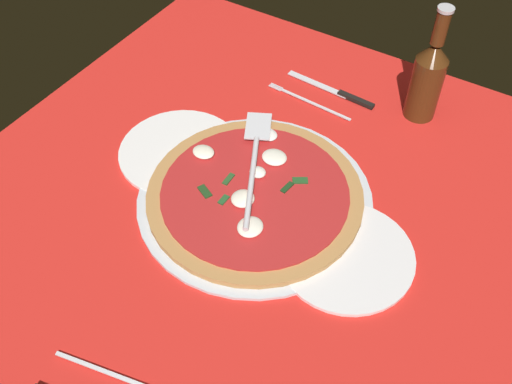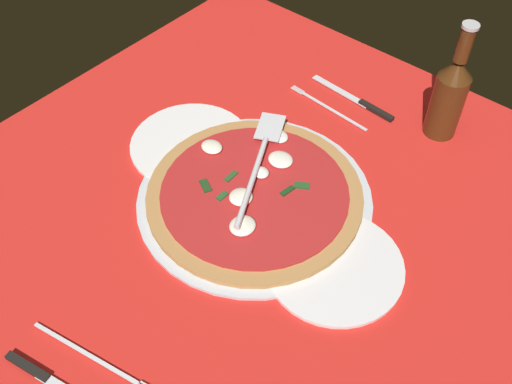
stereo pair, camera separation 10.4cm
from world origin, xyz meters
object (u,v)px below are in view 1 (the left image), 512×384
(dinner_plate_right, at_px, (346,256))
(beer_bottle, at_px, (428,77))
(dinner_plate_left, at_px, (180,152))
(pizza_server, at_px, (254,162))
(place_setting_far, at_px, (324,98))
(pizza, at_px, (256,192))

(dinner_plate_right, distance_m, beer_bottle, 0.41)
(dinner_plate_left, distance_m, beer_bottle, 0.50)
(pizza_server, distance_m, place_setting_far, 0.27)
(dinner_plate_right, height_order, beer_bottle, beer_bottle)
(pizza, height_order, place_setting_far, pizza)
(dinner_plate_left, relative_size, beer_bottle, 0.95)
(dinner_plate_left, distance_m, pizza_server, 0.16)
(beer_bottle, bearing_deg, dinner_plate_left, -134.96)
(pizza, bearing_deg, beer_bottle, 66.06)
(dinner_plate_right, relative_size, pizza_server, 0.83)
(dinner_plate_left, xyz_separation_m, beer_bottle, (0.34, 0.35, 0.09))
(dinner_plate_left, bearing_deg, beer_bottle, 45.04)
(pizza_server, bearing_deg, pizza, -171.71)
(dinner_plate_right, distance_m, pizza, 0.20)
(dinner_plate_left, xyz_separation_m, dinner_plate_right, (0.38, -0.05, 0.00))
(dinner_plate_left, height_order, beer_bottle, beer_bottle)
(pizza_server, height_order, place_setting_far, pizza_server)
(dinner_plate_left, bearing_deg, pizza_server, 8.27)
(dinner_plate_right, xyz_separation_m, pizza, (-0.19, 0.03, 0.01))
(pizza, distance_m, place_setting_far, 0.31)
(beer_bottle, bearing_deg, place_setting_far, -162.77)
(dinner_plate_right, bearing_deg, place_setting_far, 122.41)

